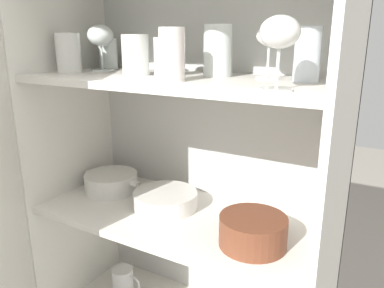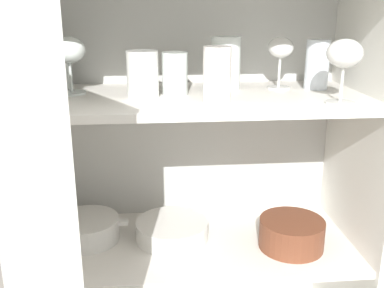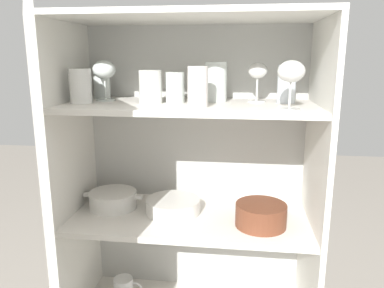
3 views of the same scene
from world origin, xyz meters
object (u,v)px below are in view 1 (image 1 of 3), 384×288
object	(u,v)px
plate_stack_white	(165,200)
casserole_dish	(111,182)
mixing_bowl_large	(253,230)
coffee_mug_primary	(123,281)

from	to	relation	value
plate_stack_white	casserole_dish	xyz separation A→B (m)	(-0.25, 0.02, 0.01)
mixing_bowl_large	casserole_dish	distance (m)	0.59
plate_stack_white	coffee_mug_primary	bearing A→B (deg)	174.57
plate_stack_white	casserole_dish	distance (m)	0.25
mixing_bowl_large	casserole_dish	bearing A→B (deg)	170.60
casserole_dish	mixing_bowl_large	bearing A→B (deg)	-9.40
coffee_mug_primary	casserole_dish	bearing A→B (deg)	-174.85
plate_stack_white	coffee_mug_primary	distance (m)	0.46
mixing_bowl_large	coffee_mug_primary	world-z (taller)	mixing_bowl_large
mixing_bowl_large	coffee_mug_primary	size ratio (longest dim) A/B	1.46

